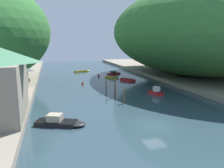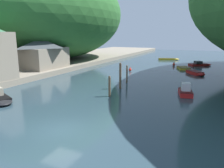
% 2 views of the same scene
% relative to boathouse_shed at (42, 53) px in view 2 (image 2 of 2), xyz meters
% --- Properties ---
extents(water_surface, '(130.00, 130.00, 0.00)m').
position_rel_boathouse_shed_xyz_m(water_surface, '(19.50, 10.32, -3.84)').
color(water_surface, '#283D47').
rests_on(water_surface, ground).
extents(left_bank, '(22.00, 120.00, 0.92)m').
position_rel_boathouse_shed_xyz_m(left_bank, '(-6.71, 10.32, -3.38)').
color(left_bank, gray).
rests_on(left_bank, ground).
extents(hillside_left, '(31.84, 44.57, 22.75)m').
position_rel_boathouse_shed_xyz_m(hillside_left, '(-7.81, 13.12, 8.45)').
color(hillside_left, '#2D662D').
rests_on(hillside_left, left_bank).
extents(boathouse_shed, '(6.80, 9.33, 5.65)m').
position_rel_boathouse_shed_xyz_m(boathouse_shed, '(0.00, 0.00, 0.00)').
color(boathouse_shed, gray).
rests_on(boathouse_shed, left_bank).
extents(boat_small_dinghy, '(3.60, 4.98, 0.44)m').
position_rel_boathouse_shed_xyz_m(boat_small_dinghy, '(23.93, 16.36, -3.62)').
color(boat_small_dinghy, gold).
rests_on(boat_small_dinghy, water_surface).
extents(boat_mid_channel, '(5.49, 4.67, 1.12)m').
position_rel_boathouse_shed_xyz_m(boat_mid_channel, '(27.06, 22.85, -3.49)').
color(boat_mid_channel, red).
rests_on(boat_mid_channel, water_surface).
extents(boat_far_right_bank, '(5.88, 3.26, 0.53)m').
position_rel_boathouse_shed_xyz_m(boat_far_right_bank, '(18.24, 31.39, -3.58)').
color(boat_far_right_bank, gold).
rests_on(boat_far_right_bank, water_surface).
extents(boat_navy_launch, '(3.93, 4.38, 0.59)m').
position_rel_boathouse_shed_xyz_m(boat_navy_launch, '(27.17, 10.12, -3.55)').
color(boat_navy_launch, red).
rests_on(boat_navy_launch, water_surface).
extents(boat_red_skiff, '(2.26, 3.92, 1.56)m').
position_rel_boathouse_shed_xyz_m(boat_red_skiff, '(27.02, -4.94, -3.37)').
color(boat_red_skiff, red).
rests_on(boat_red_skiff, water_surface).
extents(mooring_post_nearest, '(0.27, 0.27, 2.53)m').
position_rel_boathouse_shed_xyz_m(mooring_post_nearest, '(18.98, -9.75, -2.57)').
color(mooring_post_nearest, brown).
rests_on(mooring_post_nearest, water_surface).
extents(mooring_post_second, '(0.31, 0.31, 3.58)m').
position_rel_boathouse_shed_xyz_m(mooring_post_second, '(18.63, -5.68, -2.04)').
color(mooring_post_second, brown).
rests_on(mooring_post_second, water_surface).
extents(mooring_post_middle, '(0.25, 0.25, 2.67)m').
position_rel_boathouse_shed_xyz_m(mooring_post_middle, '(18.00, -1.58, -2.49)').
color(mooring_post_middle, brown).
rests_on(mooring_post_middle, water_surface).
extents(channel_buoy_near, '(0.62, 0.62, 0.93)m').
position_rel_boathouse_shed_xyz_m(channel_buoy_near, '(21.38, 20.18, -3.48)').
color(channel_buoy_near, red).
rests_on(channel_buoy_near, water_surface).
extents(channel_buoy_far, '(0.60, 0.60, 0.89)m').
position_rel_boathouse_shed_xyz_m(channel_buoy_far, '(14.82, 8.39, -3.49)').
color(channel_buoy_far, red).
rests_on(channel_buoy_far, water_surface).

